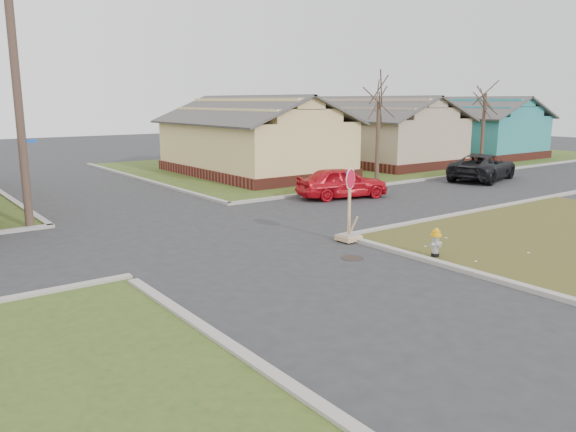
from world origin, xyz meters
TOP-DOWN VIEW (x-y plane):
  - ground at (0.00, 0.00)m, footprint 120.00×120.00m
  - verge_far_right at (22.00, 18.00)m, footprint 37.00×19.00m
  - curbs at (0.00, 5.00)m, footprint 80.00×40.00m
  - manhole at (2.20, -0.50)m, footprint 0.64×0.64m
  - side_house_yellow at (10.00, 16.50)m, footprint 7.60×11.60m
  - side_house_tan at (20.00, 16.50)m, footprint 7.60×11.60m
  - side_house_teal at (30.00, 16.50)m, footprint 7.60×11.60m
  - utility_pole at (-4.20, 8.90)m, footprint 1.80×0.28m
  - tree_mid_right at (14.00, 10.20)m, footprint 0.22×0.22m
  - tree_far_right at (24.00, 10.50)m, footprint 0.22×0.22m
  - fire_hydrant at (4.07, -1.89)m, footprint 0.31×0.31m
  - stop_sign at (3.41, 0.95)m, footprint 0.65×0.63m
  - red_sedan at (8.67, 7.12)m, footprint 4.44×2.68m
  - dark_pickup at (18.87, 6.83)m, footprint 5.68×3.72m

SIDE VIEW (x-z plane):
  - ground at x=0.00m, z-range 0.00..0.00m
  - curbs at x=0.00m, z-range -0.06..0.06m
  - manhole at x=2.20m, z-range 0.00..0.01m
  - verge_far_right at x=22.00m, z-range 0.00..0.05m
  - fire_hydrant at x=4.07m, z-range 0.09..0.91m
  - stop_sign at x=3.41m, z-range -0.60..1.69m
  - red_sedan at x=8.67m, z-range 0.00..1.41m
  - dark_pickup at x=18.87m, z-range 0.00..1.45m
  - tree_mid_right at x=14.00m, z-range 0.05..4.25m
  - side_house_yellow at x=10.00m, z-range -0.16..4.54m
  - side_house_tan at x=20.00m, z-range -0.16..4.54m
  - side_house_teal at x=30.00m, z-range -0.16..4.54m
  - tree_far_right at x=24.00m, z-range 0.05..4.81m
  - utility_pole at x=-4.20m, z-range 0.16..9.16m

